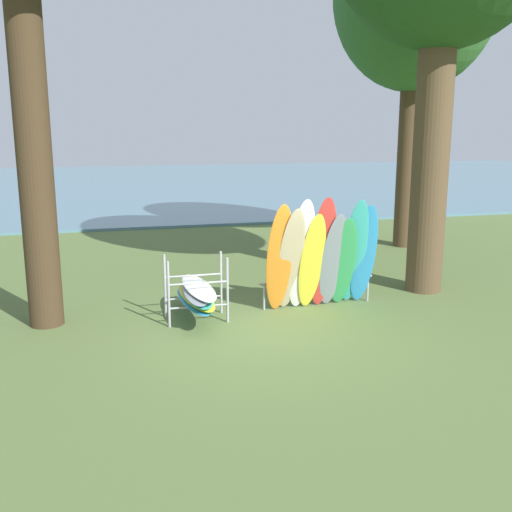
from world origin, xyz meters
TOP-DOWN VIEW (x-y plane):
  - ground_plane at (0.00, 0.00)m, footprint 80.00×80.00m
  - lake_water at (0.00, 29.61)m, footprint 80.00×36.00m
  - leaning_board_pile at (1.56, 0.95)m, footprint 2.45×0.92m
  - board_storage_rack at (-0.99, 0.92)m, footprint 1.15×2.13m

SIDE VIEW (x-z plane):
  - ground_plane at x=0.00m, z-range 0.00..0.00m
  - lake_water at x=0.00m, z-range 0.00..0.10m
  - board_storage_rack at x=-0.99m, z-range -0.10..1.15m
  - leaning_board_pile at x=1.56m, z-range -0.09..2.23m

